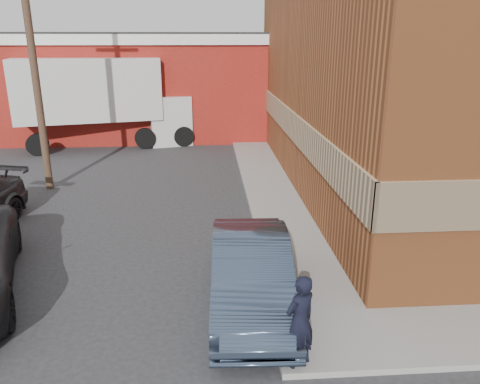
# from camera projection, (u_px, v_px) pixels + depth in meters

# --- Properties ---
(ground) EXTENTS (90.00, 90.00, 0.00)m
(ground) POSITION_uv_depth(u_px,v_px,m) (293.00, 317.00, 9.35)
(ground) COLOR #28282B
(ground) RESTS_ON ground
(sidewalk_west) EXTENTS (1.80, 18.00, 0.12)m
(sidewalk_west) POSITION_uv_depth(u_px,v_px,m) (267.00, 182.00, 17.90)
(sidewalk_west) COLOR gray
(sidewalk_west) RESTS_ON ground
(warehouse) EXTENTS (16.30, 8.30, 5.60)m
(warehouse) POSITION_uv_depth(u_px,v_px,m) (130.00, 84.00, 27.02)
(warehouse) COLOR maroon
(warehouse) RESTS_ON ground
(utility_pole) EXTENTS (2.00, 0.26, 9.00)m
(utility_pole) POSITION_uv_depth(u_px,v_px,m) (33.00, 56.00, 15.89)
(utility_pole) COLOR brown
(utility_pole) RESTS_ON ground
(man) EXTENTS (0.71, 0.65, 1.63)m
(man) POSITION_uv_depth(u_px,v_px,m) (300.00, 321.00, 7.58)
(man) COLOR black
(man) RESTS_ON sidewalk_south
(sedan) EXTENTS (1.77, 4.61, 1.50)m
(sedan) POSITION_uv_depth(u_px,v_px,m) (251.00, 273.00, 9.54)
(sedan) COLOR #313E52
(sedan) RESTS_ON ground
(box_truck) EXTENTS (9.30, 4.58, 4.41)m
(box_truck) POSITION_uv_depth(u_px,v_px,m) (107.00, 96.00, 23.45)
(box_truck) COLOR beige
(box_truck) RESTS_ON ground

